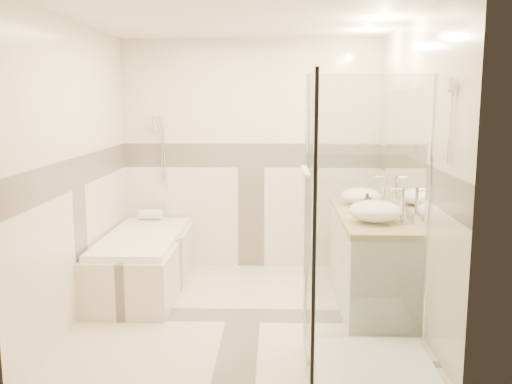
{
  "coord_description": "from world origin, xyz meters",
  "views": [
    {
      "loc": [
        0.28,
        -4.72,
        1.86
      ],
      "look_at": [
        0.1,
        0.25,
        1.05
      ],
      "focal_mm": 40.0,
      "sensor_mm": 36.0,
      "label": 1
    }
  ],
  "objects_px": {
    "bathtub": "(143,259)",
    "vanity": "(369,260)",
    "shower_enclosure": "(356,300)",
    "amenity_bottle_a": "(370,206)",
    "vessel_sink_far": "(375,211)",
    "amenity_bottle_b": "(367,203)",
    "vessel_sink_near": "(361,196)"
  },
  "relations": [
    {
      "from": "vanity",
      "to": "vessel_sink_far",
      "type": "bearing_deg",
      "value": -93.51
    },
    {
      "from": "bathtub",
      "to": "vessel_sink_far",
      "type": "distance_m",
      "value": 2.32
    },
    {
      "from": "shower_enclosure",
      "to": "amenity_bottle_a",
      "type": "height_order",
      "value": "shower_enclosure"
    },
    {
      "from": "shower_enclosure",
      "to": "vessel_sink_far",
      "type": "bearing_deg",
      "value": 73.9
    },
    {
      "from": "vessel_sink_far",
      "to": "amenity_bottle_b",
      "type": "height_order",
      "value": "vessel_sink_far"
    },
    {
      "from": "vanity",
      "to": "amenity_bottle_b",
      "type": "relative_size",
      "value": 9.65
    },
    {
      "from": "vessel_sink_near",
      "to": "amenity_bottle_a",
      "type": "bearing_deg",
      "value": -90.0
    },
    {
      "from": "vessel_sink_near",
      "to": "amenity_bottle_b",
      "type": "distance_m",
      "value": 0.38
    },
    {
      "from": "amenity_bottle_a",
      "to": "amenity_bottle_b",
      "type": "height_order",
      "value": "amenity_bottle_b"
    },
    {
      "from": "vessel_sink_near",
      "to": "vessel_sink_far",
      "type": "distance_m",
      "value": 0.81
    },
    {
      "from": "bathtub",
      "to": "vanity",
      "type": "height_order",
      "value": "vanity"
    },
    {
      "from": "vessel_sink_far",
      "to": "amenity_bottle_b",
      "type": "bearing_deg",
      "value": 90.0
    },
    {
      "from": "shower_enclosure",
      "to": "amenity_bottle_a",
      "type": "xyz_separation_m",
      "value": [
        0.27,
        1.2,
        0.43
      ]
    },
    {
      "from": "vessel_sink_near",
      "to": "vessel_sink_far",
      "type": "bearing_deg",
      "value": -90.0
    },
    {
      "from": "bathtub",
      "to": "shower_enclosure",
      "type": "xyz_separation_m",
      "value": [
        1.86,
        -1.62,
        0.2
      ]
    },
    {
      "from": "amenity_bottle_a",
      "to": "amenity_bottle_b",
      "type": "bearing_deg",
      "value": 90.0
    },
    {
      "from": "bathtub",
      "to": "vessel_sink_near",
      "type": "height_order",
      "value": "vessel_sink_near"
    },
    {
      "from": "vanity",
      "to": "shower_enclosure",
      "type": "distance_m",
      "value": 1.31
    },
    {
      "from": "amenity_bottle_a",
      "to": "vessel_sink_near",
      "type": "bearing_deg",
      "value": 90.0
    },
    {
      "from": "vanity",
      "to": "bathtub",
      "type": "bearing_deg",
      "value": 170.75
    },
    {
      "from": "vanity",
      "to": "vessel_sink_far",
      "type": "xyz_separation_m",
      "value": [
        -0.02,
        -0.33,
        0.51
      ]
    },
    {
      "from": "vessel_sink_far",
      "to": "vessel_sink_near",
      "type": "bearing_deg",
      "value": 90.0
    },
    {
      "from": "bathtub",
      "to": "amenity_bottle_a",
      "type": "bearing_deg",
      "value": -11.28
    },
    {
      "from": "vessel_sink_far",
      "to": "shower_enclosure",
      "type": "bearing_deg",
      "value": -106.1
    },
    {
      "from": "vanity",
      "to": "vessel_sink_far",
      "type": "distance_m",
      "value": 0.61
    },
    {
      "from": "shower_enclosure",
      "to": "amenity_bottle_b",
      "type": "bearing_deg",
      "value": 78.77
    },
    {
      "from": "vessel_sink_near",
      "to": "amenity_bottle_b",
      "type": "xyz_separation_m",
      "value": [
        0.0,
        -0.38,
        0.0
      ]
    },
    {
      "from": "vanity",
      "to": "amenity_bottle_b",
      "type": "bearing_deg",
      "value": 100.99
    },
    {
      "from": "vanity",
      "to": "amenity_bottle_a",
      "type": "relative_size",
      "value": 9.87
    },
    {
      "from": "bathtub",
      "to": "vanity",
      "type": "distance_m",
      "value": 2.18
    },
    {
      "from": "shower_enclosure",
      "to": "amenity_bottle_a",
      "type": "distance_m",
      "value": 1.3
    },
    {
      "from": "bathtub",
      "to": "vessel_sink_near",
      "type": "distance_m",
      "value": 2.22
    }
  ]
}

